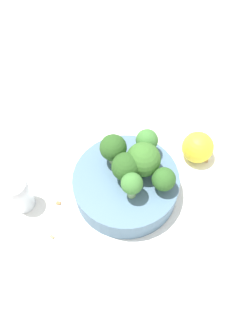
{
  "coord_description": "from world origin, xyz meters",
  "views": [
    {
      "loc": [
        0.2,
        -0.16,
        0.48
      ],
      "look_at": [
        0.0,
        0.0,
        0.07
      ],
      "focal_mm": 35.0,
      "sensor_mm": 36.0,
      "label": 1
    }
  ],
  "objects": [
    {
      "name": "almond_crumb_1",
      "position": [
        0.04,
        0.15,
        0.0
      ],
      "size": [
        0.01,
        0.01,
        0.01
      ],
      "primitive_type": "cube",
      "rotation": [
        0.0,
        0.0,
        0.83
      ],
      "color": "tan",
      "rests_on": "ground_plane"
    },
    {
      "name": "broccoli_floret_1",
      "position": [
        -0.0,
        0.0,
        0.07
      ],
      "size": [
        0.04,
        0.04,
        0.05
      ],
      "color": "#8EB770",
      "rests_on": "bowl"
    },
    {
      "name": "almond_crumb_0",
      "position": [
        -0.05,
        -0.1,
        0.0
      ],
      "size": [
        0.01,
        0.01,
        0.01
      ],
      "primitive_type": "cube",
      "rotation": [
        0.0,
        0.0,
        3.91
      ],
      "color": "olive",
      "rests_on": "ground_plane"
    },
    {
      "name": "ground_plane",
      "position": [
        0.0,
        0.0,
        0.0
      ],
      "size": [
        3.0,
        3.0,
        0.0
      ],
      "primitive_type": "plane",
      "color": "white"
    },
    {
      "name": "broccoli_floret_3",
      "position": [
        0.05,
        0.03,
        0.07
      ],
      "size": [
        0.04,
        0.04,
        0.04
      ],
      "color": "#7A9E5B",
      "rests_on": "bowl"
    },
    {
      "name": "pepper_shaker",
      "position": [
        -0.09,
        -0.14,
        0.03
      ],
      "size": [
        0.04,
        0.04,
        0.06
      ],
      "color": "silver",
      "rests_on": "ground_plane"
    },
    {
      "name": "lemon_wedge",
      "position": [
        0.02,
        0.14,
        0.03
      ],
      "size": [
        0.05,
        0.05,
        0.05
      ],
      "primitive_type": "sphere",
      "color": "yellow",
      "rests_on": "ground_plane"
    },
    {
      "name": "broccoli_floret_4",
      "position": [
        -0.02,
        0.05,
        0.07
      ],
      "size": [
        0.03,
        0.03,
        0.05
      ],
      "color": "#7A9E5B",
      "rests_on": "bowl"
    },
    {
      "name": "bowl",
      "position": [
        0.0,
        0.0,
        0.02
      ],
      "size": [
        0.17,
        0.17,
        0.04
      ],
      "primitive_type": "cylinder",
      "color": "slate",
      "rests_on": "ground_plane"
    },
    {
      "name": "broccoli_floret_5",
      "position": [
        0.03,
        -0.01,
        0.07
      ],
      "size": [
        0.03,
        0.03,
        0.05
      ],
      "color": "#8EB770",
      "rests_on": "bowl"
    },
    {
      "name": "broccoli_floret_2",
      "position": [
        0.01,
        0.03,
        0.07
      ],
      "size": [
        0.05,
        0.05,
        0.06
      ],
      "color": "#84AD66",
      "rests_on": "bowl"
    },
    {
      "name": "broccoli_floret_0",
      "position": [
        -0.04,
        0.01,
        0.08
      ],
      "size": [
        0.04,
        0.04,
        0.06
      ],
      "color": "#8EB770",
      "rests_on": "bowl"
    },
    {
      "name": "almond_crumb_2",
      "position": [
        -0.01,
        -0.14,
        0.0
      ],
      "size": [
        0.01,
        0.01,
        0.01
      ],
      "primitive_type": "cube",
      "rotation": [
        0.0,
        0.0,
        3.4
      ],
      "color": "tan",
      "rests_on": "ground_plane"
    }
  ]
}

